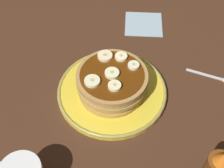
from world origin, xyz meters
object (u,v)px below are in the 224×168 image
plate (112,91)px  banana_slice_1 (105,56)px  banana_slice_3 (134,66)px  fork (215,77)px  banana_slice_2 (120,57)px  banana_slice_4 (92,81)px  banana_slice_5 (115,86)px  pancake_stack (112,83)px  banana_slice_0 (112,74)px  napkin (144,24)px

plate → banana_slice_1: size_ratio=7.46×
banana_slice_3 → fork: bearing=-151.1°
banana_slice_2 → fork: (-22.69, -8.84, -6.99)cm
banana_slice_2 → banana_slice_4: size_ratio=0.83×
banana_slice_2 → banana_slice_5: same height
plate → banana_slice_3: 8.51cm
pancake_stack → banana_slice_2: size_ratio=5.85×
banana_slice_0 → banana_slice_5: (-1.93, 3.14, 0.02)cm
pancake_stack → banana_slice_1: size_ratio=4.89×
banana_slice_4 → fork: bearing=-144.4°
banana_slice_1 → banana_slice_3: same height
pancake_stack → napkin: size_ratio=1.59×
banana_slice_4 → fork: size_ratio=0.27×
banana_slice_5 → banana_slice_1: bearing=-53.9°
banana_slice_2 → banana_slice_4: bearing=72.9°
plate → banana_slice_0: size_ratio=7.95×
plate → banana_slice_3: banana_slice_3 is taller
banana_slice_1 → fork: 28.84cm
banana_slice_4 → banana_slice_5: (-5.12, -0.65, 0.02)cm
fork → plate: bearing=32.9°
pancake_stack → banana_slice_5: 4.71cm
banana_slice_4 → fork: (-25.63, -18.38, -7.01)cm
banana_slice_3 → banana_slice_2: bearing=-21.0°
banana_slice_1 → banana_slice_2: same height
banana_slice_1 → banana_slice_5: same height
banana_slice_2 → napkin: banana_slice_2 is taller
plate → banana_slice_3: size_ratio=9.75×
plate → banana_slice_2: 8.58cm
pancake_stack → fork: (-22.45, -14.74, -3.94)cm
plate → banana_slice_3: bearing=-131.6°
banana_slice_4 → banana_slice_5: bearing=-172.7°
plate → banana_slice_4: size_ratio=7.45×
pancake_stack → fork: bearing=-146.7°
banana_slice_1 → banana_slice_4: bearing=93.2°
fork → banana_slice_4: bearing=35.6°
plate → napkin: 27.59cm
banana_slice_1 → banana_slice_3: 7.35cm
banana_slice_1 → pancake_stack: bearing=128.1°
napkin → banana_slice_1: bearing=83.8°
plate → napkin: (1.13, -27.56, -0.67)cm
banana_slice_1 → banana_slice_4: size_ratio=1.00×
banana_slice_2 → banana_slice_5: (-2.18, 8.89, 0.04)cm
banana_slice_3 → banana_slice_5: (1.77, 7.37, 0.04)cm
banana_slice_2 → napkin: size_ratio=0.27×
banana_slice_2 → banana_slice_4: same height
banana_slice_0 → banana_slice_4: (3.18, 3.79, -0.01)cm
banana_slice_4 → banana_slice_5: size_ratio=1.21×
banana_slice_3 → banana_slice_5: bearing=76.5°
banana_slice_4 → pancake_stack: bearing=-131.2°
banana_slice_2 → banana_slice_5: size_ratio=1.01×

